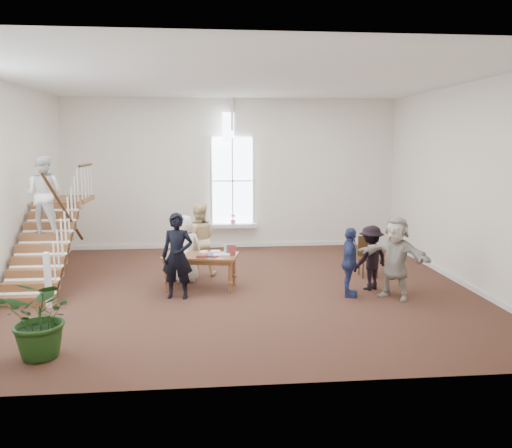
{
  "coord_description": "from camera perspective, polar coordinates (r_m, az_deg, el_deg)",
  "views": [
    {
      "loc": [
        -0.7,
        -10.67,
        3.18
      ],
      "look_at": [
        0.34,
        0.4,
        1.37
      ],
      "focal_mm": 35.0,
      "sensor_mm": 36.0,
      "label": 1
    }
  ],
  "objects": [
    {
      "name": "ground",
      "position": [
        11.15,
        -1.54,
        -7.34
      ],
      "size": [
        10.0,
        10.0,
        0.0
      ],
      "primitive_type": "plane",
      "color": "#3F2318",
      "rests_on": "ground"
    },
    {
      "name": "person_yellow",
      "position": [
        12.08,
        -6.57,
        -1.78
      ],
      "size": [
        0.9,
        0.73,
        1.77
      ],
      "primitive_type": "imported",
      "rotation": [
        0.0,
        0.0,
        3.21
      ],
      "color": "beige",
      "rests_on": "ground"
    },
    {
      "name": "room_shell",
      "position": [
        15.33,
        -2.65,
        -1.22
      ],
      "size": [
        10.49,
        10.0,
        10.0
      ],
      "color": "white",
      "rests_on": "ground"
    },
    {
      "name": "library_table",
      "position": [
        11.05,
        -6.44,
        -3.92
      ],
      "size": [
        1.74,
        1.1,
        0.82
      ],
      "rotation": [
        0.0,
        0.0,
        -0.19
      ],
      "color": "brown",
      "rests_on": "ground"
    },
    {
      "name": "woman_cluster_c",
      "position": [
        10.65,
        15.63,
        -3.72
      ],
      "size": [
        1.49,
        1.47,
        1.71
      ],
      "primitive_type": "imported",
      "rotation": [
        0.0,
        0.0,
        5.51
      ],
      "color": "#BDB6AA",
      "rests_on": "ground"
    },
    {
      "name": "elderly_woman",
      "position": [
        11.63,
        -8.08,
        -2.79
      ],
      "size": [
        0.81,
        0.57,
        1.55
      ],
      "primitive_type": "imported",
      "rotation": [
        0.0,
        0.0,
        3.25
      ],
      "color": "silver",
      "rests_on": "ground"
    },
    {
      "name": "floor_plant",
      "position": [
        8.18,
        -23.24,
        -9.75
      ],
      "size": [
        1.31,
        1.2,
        1.25
      ],
      "primitive_type": "imported",
      "rotation": [
        0.0,
        0.0,
        -0.22
      ],
      "color": "#173611",
      "rests_on": "ground"
    },
    {
      "name": "side_chair",
      "position": [
        12.33,
        12.61,
        -3.38
      ],
      "size": [
        0.42,
        0.42,
        0.97
      ],
      "rotation": [
        0.0,
        0.0,
        -0.01
      ],
      "color": "#321F0D",
      "rests_on": "ground"
    },
    {
      "name": "woman_cluster_a",
      "position": [
        10.58,
        10.65,
        -4.32
      ],
      "size": [
        0.58,
        0.92,
        1.46
      ],
      "primitive_type": "imported",
      "rotation": [
        0.0,
        0.0,
        1.28
      ],
      "color": "navy",
      "rests_on": "ground"
    },
    {
      "name": "police_officer",
      "position": [
        10.39,
        -8.97,
        -3.62
      ],
      "size": [
        0.71,
        0.53,
        1.78
      ],
      "primitive_type": "imported",
      "rotation": [
        0.0,
        0.0,
        -0.17
      ],
      "color": "black",
      "rests_on": "ground"
    },
    {
      "name": "woman_cluster_b",
      "position": [
        11.18,
        12.98,
        -3.77
      ],
      "size": [
        1.06,
        0.91,
        1.42
      ],
      "primitive_type": "imported",
      "rotation": [
        0.0,
        0.0,
        3.66
      ],
      "color": "black",
      "rests_on": "ground"
    },
    {
      "name": "staircase",
      "position": [
        12.08,
        -22.85,
        1.09
      ],
      "size": [
        1.1,
        4.1,
        2.92
      ],
      "color": "brown",
      "rests_on": "ground"
    }
  ]
}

